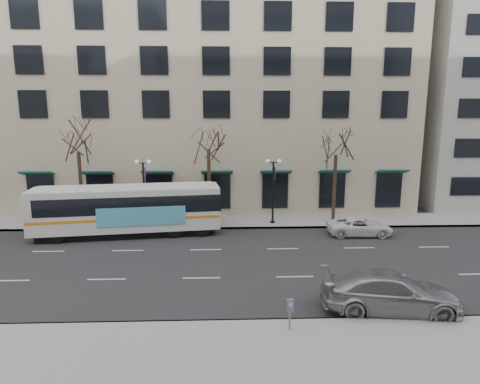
{
  "coord_description": "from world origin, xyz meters",
  "views": [
    {
      "loc": [
        1.34,
        -22.43,
        8.49
      ],
      "look_at": [
        2.17,
        1.12,
        4.0
      ],
      "focal_mm": 30.0,
      "sensor_mm": 36.0,
      "label": 1
    }
  ],
  "objects_px": {
    "white_pickup": "(360,227)",
    "tree_far_mid": "(208,137)",
    "city_bus": "(129,209)",
    "pay_station": "(290,308)",
    "tree_far_left": "(78,140)",
    "lamp_post_right": "(273,188)",
    "silver_car": "(390,292)",
    "lamp_post_left": "(144,189)",
    "tree_far_right": "(336,143)"
  },
  "relations": [
    {
      "from": "tree_far_mid",
      "to": "lamp_post_right",
      "type": "distance_m",
      "value": 6.41
    },
    {
      "from": "tree_far_left",
      "to": "silver_car",
      "type": "relative_size",
      "value": 1.39
    },
    {
      "from": "silver_car",
      "to": "tree_far_right",
      "type": "bearing_deg",
      "value": 1.01
    },
    {
      "from": "tree_far_right",
      "to": "pay_station",
      "type": "xyz_separation_m",
      "value": [
        -6.18,
        -16.7,
        -5.35
      ]
    },
    {
      "from": "tree_far_left",
      "to": "white_pickup",
      "type": "xyz_separation_m",
      "value": [
        20.97,
        -3.65,
        -6.06
      ]
    },
    {
      "from": "lamp_post_left",
      "to": "lamp_post_right",
      "type": "bearing_deg",
      "value": 0.0
    },
    {
      "from": "tree_far_left",
      "to": "white_pickup",
      "type": "distance_m",
      "value": 22.13
    },
    {
      "from": "lamp_post_left",
      "to": "pay_station",
      "type": "height_order",
      "value": "lamp_post_left"
    },
    {
      "from": "tree_far_mid",
      "to": "pay_station",
      "type": "relative_size",
      "value": 6.71
    },
    {
      "from": "lamp_post_right",
      "to": "silver_car",
      "type": "xyz_separation_m",
      "value": [
        3.51,
        -14.4,
        -2.07
      ]
    },
    {
      "from": "tree_far_left",
      "to": "city_bus",
      "type": "relative_size",
      "value": 0.62
    },
    {
      "from": "city_bus",
      "to": "silver_car",
      "type": "xyz_separation_m",
      "value": [
        14.17,
        -12.01,
        -1.08
      ]
    },
    {
      "from": "lamp_post_left",
      "to": "white_pickup",
      "type": "bearing_deg",
      "value": -10.82
    },
    {
      "from": "silver_car",
      "to": "tree_far_mid",
      "type": "bearing_deg",
      "value": 36.24
    },
    {
      "from": "tree_far_mid",
      "to": "white_pickup",
      "type": "height_order",
      "value": "tree_far_mid"
    },
    {
      "from": "city_bus",
      "to": "lamp_post_left",
      "type": "bearing_deg",
      "value": 66.93
    },
    {
      "from": "white_pickup",
      "to": "silver_car",
      "type": "bearing_deg",
      "value": 169.44
    },
    {
      "from": "lamp_post_right",
      "to": "tree_far_right",
      "type": "bearing_deg",
      "value": 6.85
    },
    {
      "from": "tree_far_right",
      "to": "lamp_post_left",
      "type": "distance_m",
      "value": 15.4
    },
    {
      "from": "tree_far_mid",
      "to": "city_bus",
      "type": "bearing_deg",
      "value": -152.12
    },
    {
      "from": "lamp_post_left",
      "to": "pay_station",
      "type": "distance_m",
      "value": 18.45
    },
    {
      "from": "tree_far_right",
      "to": "tree_far_mid",
      "type": "bearing_deg",
      "value": 180.0
    },
    {
      "from": "lamp_post_right",
      "to": "silver_car",
      "type": "bearing_deg",
      "value": -76.31
    },
    {
      "from": "lamp_post_right",
      "to": "white_pickup",
      "type": "bearing_deg",
      "value": -27.12
    },
    {
      "from": "tree_far_mid",
      "to": "silver_car",
      "type": "height_order",
      "value": "tree_far_mid"
    },
    {
      "from": "lamp_post_left",
      "to": "tree_far_mid",
      "type": "bearing_deg",
      "value": 6.85
    },
    {
      "from": "tree_far_left",
      "to": "city_bus",
      "type": "distance_m",
      "value": 7.1
    },
    {
      "from": "city_bus",
      "to": "lamp_post_right",
      "type": "bearing_deg",
      "value": 5.09
    },
    {
      "from": "lamp_post_left",
      "to": "silver_car",
      "type": "relative_size",
      "value": 0.87
    },
    {
      "from": "tree_far_mid",
      "to": "pay_station",
      "type": "distance_m",
      "value": 18.09
    },
    {
      "from": "lamp_post_left",
      "to": "pay_station",
      "type": "xyz_separation_m",
      "value": [
        8.81,
        -16.1,
        -1.87
      ]
    },
    {
      "from": "city_bus",
      "to": "pay_station",
      "type": "relative_size",
      "value": 10.52
    },
    {
      "from": "tree_far_right",
      "to": "lamp_post_right",
      "type": "distance_m",
      "value": 6.11
    },
    {
      "from": "lamp_post_right",
      "to": "city_bus",
      "type": "height_order",
      "value": "lamp_post_right"
    },
    {
      "from": "lamp_post_left",
      "to": "lamp_post_right",
      "type": "relative_size",
      "value": 1.0
    },
    {
      "from": "white_pickup",
      "to": "tree_far_mid",
      "type": "bearing_deg",
      "value": 73.21
    },
    {
      "from": "lamp_post_left",
      "to": "lamp_post_right",
      "type": "height_order",
      "value": "same"
    },
    {
      "from": "tree_far_mid",
      "to": "lamp_post_left",
      "type": "distance_m",
      "value": 6.4
    },
    {
      "from": "tree_far_right",
      "to": "city_bus",
      "type": "bearing_deg",
      "value": -169.18
    },
    {
      "from": "tree_far_right",
      "to": "city_bus",
      "type": "relative_size",
      "value": 0.6
    },
    {
      "from": "tree_far_right",
      "to": "white_pickup",
      "type": "relative_size",
      "value": 1.76
    },
    {
      "from": "tree_far_mid",
      "to": "white_pickup",
      "type": "bearing_deg",
      "value": -18.41
    },
    {
      "from": "tree_far_left",
      "to": "white_pickup",
      "type": "height_order",
      "value": "tree_far_left"
    },
    {
      "from": "white_pickup",
      "to": "tree_far_left",
      "type": "bearing_deg",
      "value": 81.74
    },
    {
      "from": "tree_far_left",
      "to": "tree_far_mid",
      "type": "bearing_deg",
      "value": 0.0
    },
    {
      "from": "lamp_post_right",
      "to": "city_bus",
      "type": "xyz_separation_m",
      "value": [
        -10.66,
        -2.39,
        -1.0
      ]
    },
    {
      "from": "tree_far_left",
      "to": "lamp_post_left",
      "type": "xyz_separation_m",
      "value": [
        5.01,
        -0.6,
        -3.75
      ]
    },
    {
      "from": "tree_far_right",
      "to": "white_pickup",
      "type": "height_order",
      "value": "tree_far_right"
    },
    {
      "from": "lamp_post_right",
      "to": "white_pickup",
      "type": "xyz_separation_m",
      "value": [
        5.96,
        -3.05,
        -2.31
      ]
    },
    {
      "from": "city_bus",
      "to": "white_pickup",
      "type": "relative_size",
      "value": 2.92
    }
  ]
}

